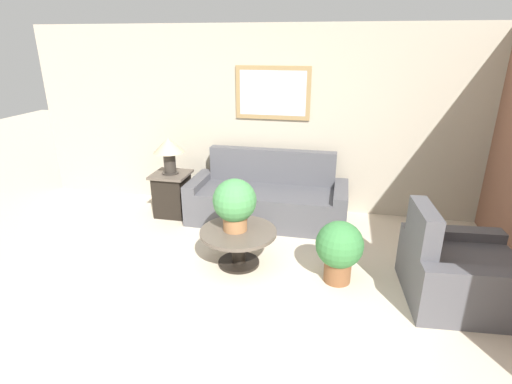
% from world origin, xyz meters
% --- Properties ---
extents(ground_plane, '(20.00, 20.00, 0.00)m').
position_xyz_m(ground_plane, '(0.00, 0.00, 0.00)').
color(ground_plane, beige).
extents(wall_back, '(7.53, 0.09, 2.60)m').
position_xyz_m(wall_back, '(-0.00, 2.82, 1.31)').
color(wall_back, '#B2A893').
rests_on(wall_back, ground_plane).
extents(couch_main, '(2.16, 0.85, 0.95)m').
position_xyz_m(couch_main, '(-0.08, 2.27, 0.30)').
color(couch_main, '#4C4C51').
rests_on(couch_main, ground_plane).
extents(armchair, '(1.07, 1.07, 0.95)m').
position_xyz_m(armchair, '(2.05, 0.84, 0.29)').
color(armchair, '#4C4C51').
rests_on(armchair, ground_plane).
extents(coffee_table, '(0.85, 0.85, 0.42)m').
position_xyz_m(coffee_table, '(-0.17, 1.02, 0.30)').
color(coffee_table, black).
rests_on(coffee_table, ground_plane).
extents(side_table, '(0.51, 0.51, 0.62)m').
position_xyz_m(side_table, '(-1.45, 2.17, 0.32)').
color(side_table, black).
rests_on(side_table, ground_plane).
extents(table_lamp, '(0.42, 0.42, 0.51)m').
position_xyz_m(table_lamp, '(-1.45, 2.17, 0.98)').
color(table_lamp, '#2D2823').
rests_on(table_lamp, side_table).
extents(potted_plant_on_table, '(0.48, 0.48, 0.58)m').
position_xyz_m(potted_plant_on_table, '(-0.21, 1.04, 0.74)').
color(potted_plant_on_table, '#9E6B42').
rests_on(potted_plant_on_table, coffee_table).
extents(potted_plant_floor, '(0.49, 0.49, 0.67)m').
position_xyz_m(potted_plant_floor, '(0.92, 0.91, 0.38)').
color(potted_plant_floor, brown).
rests_on(potted_plant_floor, ground_plane).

